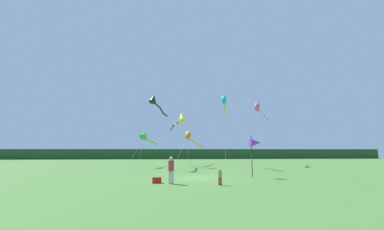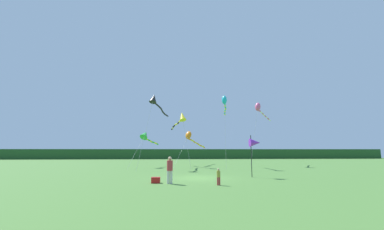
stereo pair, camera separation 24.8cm
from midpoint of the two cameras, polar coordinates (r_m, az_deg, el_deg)
ground_plane at (r=20.49m, az=1.62°, el=-14.28°), size 120.00×120.00×0.00m
distant_treeline at (r=65.31m, az=-2.41°, el=-8.95°), size 108.00×2.94×2.50m
person_adult at (r=16.95m, az=-4.71°, el=-12.18°), size 0.39×0.39×1.77m
person_child at (r=16.34m, az=6.57°, el=-13.72°), size 0.23×0.23×1.05m
cooler_box at (r=17.49m, az=-7.93°, el=-14.62°), size 0.60×0.41×0.39m
banner_flag_pole at (r=21.61m, az=14.59°, el=-6.26°), size 0.90×0.70×3.46m
kite_rainbow at (r=38.74m, az=15.40°, el=1.40°), size 5.54×6.10×9.35m
kite_cyan at (r=32.89m, az=7.70°, el=2.95°), size 1.46×6.63×9.34m
kite_green at (r=34.09m, az=-10.41°, el=-4.66°), size 3.24×6.95×5.02m
kite_yellow at (r=34.34m, az=-2.31°, el=-0.65°), size 2.57×8.10×7.61m
kite_orange at (r=37.09m, az=-0.07°, el=-5.20°), size 5.26×10.32×5.13m
kite_black at (r=31.53m, az=-8.25°, el=3.24°), size 3.17×8.36×9.27m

